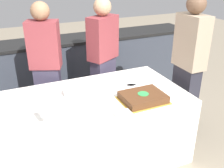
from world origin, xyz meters
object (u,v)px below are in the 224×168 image
at_px(person_seated_right, 188,68).
at_px(person_standing_back, 47,69).
at_px(wine_glass, 43,111).
at_px(plate_stack, 75,92).
at_px(cake, 143,97).
at_px(person_cutting_cake, 103,61).

relative_size(person_seated_right, person_standing_back, 1.05).
relative_size(wine_glass, person_standing_back, 0.12).
bearing_deg(person_seated_right, plate_stack, -94.75).
relative_size(wine_glass, person_seated_right, 0.12).
bearing_deg(person_standing_back, cake, 147.98).
xyz_separation_m(wine_glass, person_seated_right, (1.66, 0.30, -0.01)).
height_order(wine_glass, person_standing_back, person_standing_back).
bearing_deg(person_seated_right, person_standing_back, -116.74).
height_order(cake, wine_glass, wine_glass).
height_order(plate_stack, person_standing_back, person_standing_back).
xyz_separation_m(plate_stack, person_cutting_cake, (0.56, 0.62, 0.04)).
height_order(person_seated_right, person_standing_back, person_seated_right).
bearing_deg(plate_stack, wine_glass, -133.04).
bearing_deg(person_cutting_cake, person_standing_back, -29.29).
distance_m(cake, person_cutting_cake, 0.99).
relative_size(plate_stack, person_cutting_cake, 0.14).
relative_size(cake, person_seated_right, 0.26).
relative_size(cake, plate_stack, 1.96).
xyz_separation_m(cake, plate_stack, (-0.56, 0.37, -0.00)).
height_order(person_cutting_cake, person_seated_right, person_seated_right).
xyz_separation_m(person_cutting_cake, person_standing_back, (-0.71, 0.00, 0.00)).
bearing_deg(cake, person_seated_right, 19.97).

